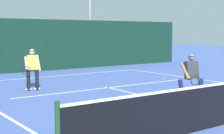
# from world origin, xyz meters

# --- Properties ---
(court_line_baseline_far) EXTENTS (9.82, 0.10, 0.01)m
(court_line_baseline_far) POSITION_xyz_m (0.00, 10.70, 0.00)
(court_line_baseline_far) COLOR white
(court_line_baseline_far) RESTS_ON ground_plane
(court_line_service) EXTENTS (8.00, 0.10, 0.01)m
(court_line_service) POSITION_xyz_m (0.00, 6.16, 0.00)
(court_line_service) COLOR white
(court_line_service) RESTS_ON ground_plane
(court_line_centre) EXTENTS (0.10, 6.40, 0.01)m
(court_line_centre) POSITION_xyz_m (0.00, 3.20, 0.00)
(court_line_centre) COLOR white
(court_line_centre) RESTS_ON ground_plane
(player_near) EXTENTS (1.01, 0.85, 1.55)m
(player_near) POSITION_xyz_m (0.30, 2.12, 0.85)
(player_near) COLOR #1E234C
(player_near) RESTS_ON ground_plane
(player_far) EXTENTS (0.90, 0.86, 1.58)m
(player_far) POSITION_xyz_m (-2.71, 7.33, 0.87)
(player_far) COLOR black
(player_far) RESTS_ON ground_plane
(tennis_ball) EXTENTS (0.07, 0.07, 0.07)m
(tennis_ball) POSITION_xyz_m (3.47, 6.55, 0.03)
(tennis_ball) COLOR #D1E033
(tennis_ball) RESTS_ON ground_plane
(back_fence_windscreen) EXTENTS (21.59, 0.12, 2.95)m
(back_fence_windscreen) POSITION_xyz_m (0.00, 13.31, 1.47)
(back_fence_windscreen) COLOR #113024
(back_fence_windscreen) RESTS_ON ground_plane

